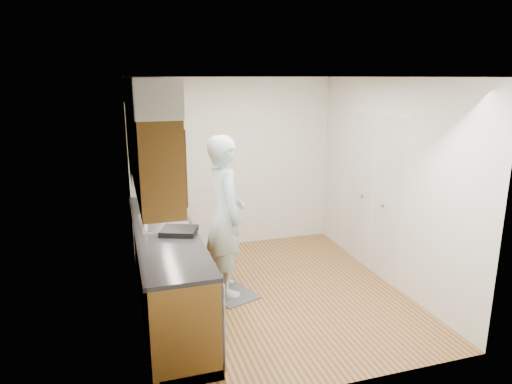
% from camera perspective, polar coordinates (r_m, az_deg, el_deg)
% --- Properties ---
extents(floor, '(3.50, 3.50, 0.00)m').
position_cam_1_polar(floor, '(5.57, 1.94, -12.50)').
color(floor, olive).
rests_on(floor, ground).
extents(ceiling, '(3.50, 3.50, 0.00)m').
position_cam_1_polar(ceiling, '(4.97, 2.19, 14.17)').
color(ceiling, white).
rests_on(ceiling, wall_left).
extents(wall_left, '(0.02, 3.50, 2.50)m').
position_cam_1_polar(wall_left, '(4.86, -14.90, -1.23)').
color(wall_left, silver).
rests_on(wall_left, floor).
extents(wall_right, '(0.02, 3.50, 2.50)m').
position_cam_1_polar(wall_right, '(5.79, 16.23, 1.15)').
color(wall_right, silver).
rests_on(wall_right, floor).
extents(wall_back, '(3.00, 0.02, 2.50)m').
position_cam_1_polar(wall_back, '(6.77, -2.84, 3.55)').
color(wall_back, silver).
rests_on(wall_back, floor).
extents(counter, '(0.64, 2.80, 1.30)m').
position_cam_1_polar(counter, '(5.12, -10.95, -9.20)').
color(counter, brown).
rests_on(counter, floor).
extents(upper_cabinets, '(0.47, 2.80, 1.21)m').
position_cam_1_polar(upper_cabinets, '(4.78, -13.43, 7.17)').
color(upper_cabinets, brown).
rests_on(upper_cabinets, wall_left).
extents(closet_door, '(0.02, 1.22, 2.05)m').
position_cam_1_polar(closet_door, '(6.08, 14.45, -0.31)').
color(closet_door, white).
rests_on(closet_door, wall_right).
extents(floor_mat, '(0.69, 0.89, 0.01)m').
position_cam_1_polar(floor_mat, '(5.61, -3.65, -12.21)').
color(floor_mat, '#565759').
rests_on(floor_mat, floor).
extents(person, '(0.52, 0.76, 2.12)m').
position_cam_1_polar(person, '(5.22, -3.83, -1.69)').
color(person, '#A9C8CE').
rests_on(person, floor_mat).
extents(soap_bottle_a, '(0.12, 0.12, 0.29)m').
position_cam_1_polar(soap_bottle_a, '(5.63, -11.55, -0.65)').
color(soap_bottle_a, silver).
rests_on(soap_bottle_a, counter).
extents(soap_bottle_b, '(0.13, 0.13, 0.22)m').
position_cam_1_polar(soap_bottle_b, '(5.68, -12.32, -0.95)').
color(soap_bottle_b, silver).
rests_on(soap_bottle_b, counter).
extents(soap_bottle_c, '(0.17, 0.17, 0.16)m').
position_cam_1_polar(soap_bottle_c, '(5.74, -12.57, -1.11)').
color(soap_bottle_c, silver).
rests_on(soap_bottle_c, counter).
extents(dish_rack, '(0.43, 0.40, 0.06)m').
position_cam_1_polar(dish_rack, '(4.75, -9.60, -4.84)').
color(dish_rack, black).
rests_on(dish_rack, counter).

